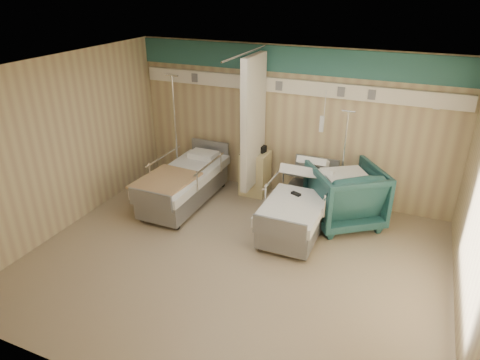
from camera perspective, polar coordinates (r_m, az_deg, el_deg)
name	(u,v)px	position (r m, az deg, el deg)	size (l,w,h in m)	color
ground	(235,260)	(6.51, -0.69, -10.66)	(6.00, 5.00, 0.00)	gray
room_walls	(240,137)	(5.85, -0.05, 5.72)	(6.04, 5.04, 2.82)	tan
bed_right	(299,211)	(7.22, 7.90, -4.07)	(1.00, 2.16, 0.63)	white
bed_left	(184,187)	(7.99, -7.41, -0.99)	(1.00, 2.16, 0.63)	white
bedside_cabinet	(255,173)	(8.25, 2.02, 0.95)	(0.50, 0.48, 0.85)	#D9C687
visitor_armchair	(345,195)	(7.42, 13.82, -1.99)	(1.10, 1.14, 1.03)	#1E4A4B
waffle_blanket	(347,166)	(7.15, 14.05, 1.85)	(0.69, 0.61, 0.08)	silver
iv_stand_right	(340,192)	(7.82, 13.15, -1.53)	(0.33, 0.33, 1.87)	silver
iv_stand_left	(178,161)	(8.81, -8.32, 2.52)	(0.39, 0.39, 2.20)	silver
call_remote	(296,194)	(7.02, 7.47, -1.84)	(0.16, 0.07, 0.04)	black
tan_blanket	(166,180)	(7.53, -9.88, -0.03)	(0.86, 1.08, 0.04)	tan
toiletry_bag	(260,148)	(8.11, 2.63, 4.23)	(0.23, 0.15, 0.13)	black
white_cup	(252,147)	(8.18, 1.56, 4.42)	(0.08, 0.08, 0.12)	white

